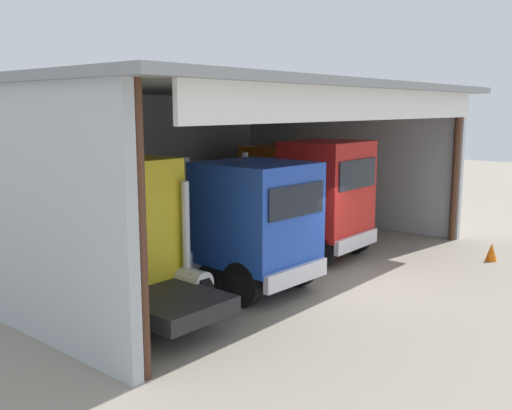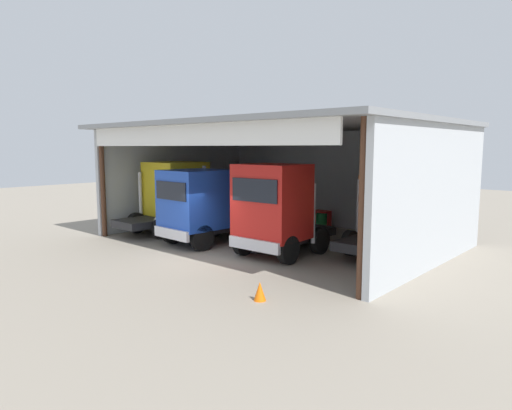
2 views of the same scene
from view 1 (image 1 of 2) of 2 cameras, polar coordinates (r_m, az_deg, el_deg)
ground_plane at (r=15.84m, az=9.92°, el=-7.97°), size 80.00×80.00×0.00m
workshop_shed at (r=18.81m, az=-5.67°, el=6.72°), size 15.29×10.93×5.45m
truck_yellow_center_bay at (r=13.43m, az=-14.00°, el=-2.78°), size 2.71×4.70×3.64m
truck_blue_right_bay at (r=14.92m, az=-0.90°, el=-1.75°), size 2.65×5.36×3.51m
truck_red_yard_outside at (r=18.31m, az=6.31°, el=0.76°), size 2.81×4.65×3.74m
truck_orange_left_bay at (r=23.22m, az=3.08°, el=2.09°), size 2.74×5.05×3.25m
oil_drum at (r=21.31m, az=-10.43°, el=-2.14°), size 0.58×0.58×0.91m
tool_cart at (r=21.44m, az=-11.50°, el=-1.99°), size 0.90×0.60×1.00m
traffic_cone at (r=19.49m, az=22.44°, el=-4.36°), size 0.36×0.36×0.56m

